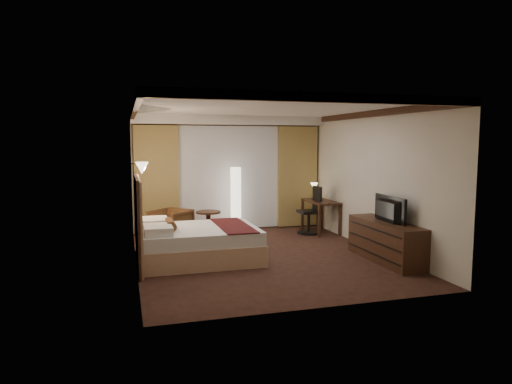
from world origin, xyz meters
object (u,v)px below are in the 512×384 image
object	(u,v)px
floor_lamp	(236,200)
side_table	(208,225)
armchair	(171,223)
desk	(320,217)
bed	(199,244)
dresser	(385,241)
office_chair	(309,210)
television	(385,206)

from	to	relation	value
floor_lamp	side_table	bearing A→B (deg)	-148.46
armchair	desk	world-z (taller)	desk
bed	side_table	xyz separation A→B (m)	(0.49, 1.82, -0.00)
armchair	dresser	distance (m)	4.46
armchair	floor_lamp	xyz separation A→B (m)	(1.54, 0.44, 0.40)
floor_lamp	office_chair	distance (m)	1.70
armchair	office_chair	distance (m)	3.13
desk	television	xyz separation A→B (m)	(0.02, -2.67, 0.61)
armchair	side_table	world-z (taller)	armchair
dresser	television	bearing A→B (deg)	180.00
bed	office_chair	distance (m)	3.27
bed	dresser	bearing A→B (deg)	-16.77
dresser	television	distance (m)	0.63
side_table	office_chair	distance (m)	2.32
bed	floor_lamp	xyz separation A→B (m)	(1.22, 2.27, 0.47)
floor_lamp	office_chair	size ratio (longest dim) A/B	1.40
television	dresser	bearing A→B (deg)	-88.02
desk	television	size ratio (longest dim) A/B	1.12
floor_lamp	television	world-z (taller)	floor_lamp
armchair	dresser	xyz separation A→B (m)	(3.48, -2.78, -0.02)
dresser	television	xyz separation A→B (m)	(-0.03, 0.00, 0.63)
side_table	television	size ratio (longest dim) A/B	0.61
desk	office_chair	xyz separation A→B (m)	(-0.32, -0.05, 0.17)
floor_lamp	television	xyz separation A→B (m)	(1.91, -3.22, 0.22)
office_chair	desk	bearing A→B (deg)	7.81
floor_lamp	desk	distance (m)	2.01
armchair	office_chair	bearing A→B (deg)	43.29
bed	desk	distance (m)	3.56
bed	armchair	distance (m)	1.86
desk	television	distance (m)	2.74
bed	desk	size ratio (longest dim) A/B	1.90
floor_lamp	office_chair	xyz separation A→B (m)	(1.58, -0.59, -0.22)
dresser	side_table	bearing A→B (deg)	133.90
side_table	desk	xyz separation A→B (m)	(2.62, -0.10, 0.08)
dresser	bed	bearing A→B (deg)	163.23
armchair	television	bearing A→B (deg)	7.32
bed	armchair	xyz separation A→B (m)	(-0.32, 1.83, 0.07)
side_table	dresser	xyz separation A→B (m)	(2.67, -2.77, 0.06)
armchair	side_table	size ratio (longest dim) A/B	1.25
office_chair	television	world-z (taller)	office_chair
dresser	television	world-z (taller)	television
side_table	television	world-z (taller)	television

